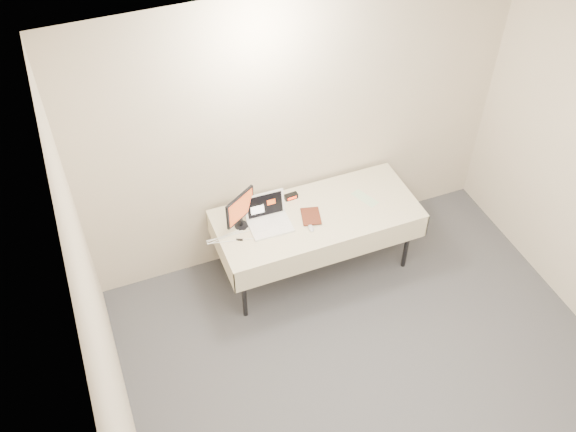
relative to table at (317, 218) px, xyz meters
name	(u,v)px	position (x,y,z in m)	size (l,w,h in m)	color
back_wall	(299,130)	(0.00, 0.45, 0.67)	(4.00, 0.10, 2.70)	beige
table	(317,218)	(0.00, 0.00, 0.00)	(1.86, 0.81, 0.74)	black
laptop	(268,217)	(-0.45, 0.05, 0.12)	(0.37, 0.33, 0.25)	white
monitor	(240,209)	(-0.69, 0.10, 0.27)	(0.31, 0.21, 0.36)	black
book	(302,209)	(-0.15, -0.01, 0.17)	(0.17, 0.02, 0.22)	maroon
alarm_clock	(291,196)	(-0.15, 0.27, 0.09)	(0.13, 0.06, 0.05)	black
clicker	(311,228)	(-0.13, -0.16, 0.07)	(0.05, 0.10, 0.02)	silver
paper_form	(365,198)	(0.49, 0.02, 0.06)	(0.10, 0.26, 0.00)	beige
usb_dongle	(239,240)	(-0.76, -0.06, 0.07)	(0.06, 0.02, 0.01)	black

